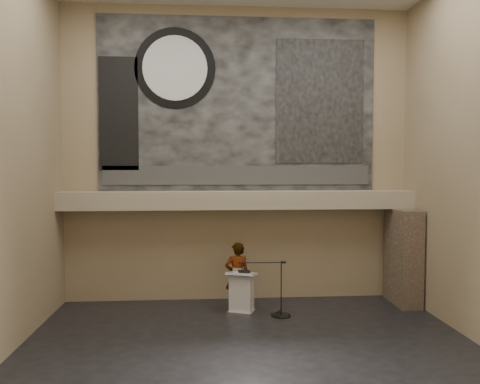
{
  "coord_description": "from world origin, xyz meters",
  "views": [
    {
      "loc": [
        -0.96,
        -9.63,
        3.87
      ],
      "look_at": [
        0.0,
        3.2,
        3.2
      ],
      "focal_mm": 35.0,
      "sensor_mm": 36.0,
      "label": 1
    }
  ],
  "objects": [
    {
      "name": "floor",
      "position": [
        0.0,
        0.0,
        0.0
      ],
      "size": [
        10.0,
        10.0,
        0.0
      ],
      "primitive_type": "plane",
      "color": "black",
      "rests_on": "ground"
    },
    {
      "name": "soffit",
      "position": [
        0.0,
        3.6,
        2.95
      ],
      "size": [
        10.0,
        0.8,
        0.5
      ],
      "primitive_type": "cube",
      "color": "gray",
      "rests_on": "wall_back"
    },
    {
      "name": "speaker_person",
      "position": [
        -0.1,
        2.89,
        0.93
      ],
      "size": [
        0.72,
        0.51,
        1.85
      ],
      "primitive_type": "imported",
      "rotation": [
        0.0,
        0.0,
        3.24
      ],
      "color": "beige",
      "rests_on": "floor"
    },
    {
      "name": "stone_pier",
      "position": [
        4.65,
        3.15,
        1.35
      ],
      "size": [
        0.6,
        1.4,
        2.7
      ],
      "primitive_type": "cube",
      "color": "#423429",
      "rests_on": "floor"
    },
    {
      "name": "banner_brick_print",
      "position": [
        -3.4,
        3.93,
        5.4
      ],
      "size": [
        1.1,
        0.02,
        3.2
      ],
      "primitive_type": "cube",
      "color": "black",
      "rests_on": "banner"
    },
    {
      "name": "mic_stand",
      "position": [
        0.97,
        2.29,
        0.21
      ],
      "size": [
        1.37,
        0.52,
        1.45
      ],
      "rotation": [
        0.0,
        0.0,
        -0.03
      ],
      "color": "black",
      "rests_on": "floor"
    },
    {
      "name": "papers",
      "position": [
        -0.12,
        2.51,
        1.1
      ],
      "size": [
        0.27,
        0.32,
        0.0
      ],
      "primitive_type": "cube",
      "rotation": [
        0.0,
        0.0,
        0.3
      ],
      "color": "white",
      "rests_on": "lectern"
    },
    {
      "name": "banner_building_print",
      "position": [
        2.4,
        3.93,
        5.8
      ],
      "size": [
        2.6,
        0.02,
        3.6
      ],
      "primitive_type": "cube",
      "color": "black",
      "rests_on": "banner"
    },
    {
      "name": "wall_front",
      "position": [
        0.0,
        -4.0,
        4.25
      ],
      "size": [
        10.0,
        0.02,
        8.5
      ],
      "primitive_type": "cube",
      "color": "#8B7B58",
      "rests_on": "floor"
    },
    {
      "name": "wall_left",
      "position": [
        -5.0,
        0.0,
        4.25
      ],
      "size": [
        0.02,
        8.0,
        8.5
      ],
      "primitive_type": "cube",
      "color": "#8B7B58",
      "rests_on": "floor"
    },
    {
      "name": "banner_clock_face",
      "position": [
        -1.8,
        3.91,
        6.7
      ],
      "size": [
        1.84,
        0.02,
        1.84
      ],
      "primitive_type": "cylinder",
      "rotation": [
        1.57,
        0.0,
        0.0
      ],
      "color": "silver",
      "rests_on": "banner"
    },
    {
      "name": "sprinkler_left",
      "position": [
        -1.6,
        3.55,
        2.67
      ],
      "size": [
        0.04,
        0.04,
        0.06
      ],
      "primitive_type": "cylinder",
      "color": "#B2893D",
      "rests_on": "soffit"
    },
    {
      "name": "banner_clock_rim",
      "position": [
        -1.8,
        3.93,
        6.7
      ],
      "size": [
        2.3,
        0.02,
        2.3
      ],
      "primitive_type": "cylinder",
      "rotation": [
        1.57,
        0.0,
        0.0
      ],
      "color": "black",
      "rests_on": "banner"
    },
    {
      "name": "binder",
      "position": [
        0.06,
        2.6,
        1.12
      ],
      "size": [
        0.32,
        0.26,
        0.04
      ],
      "primitive_type": "cube",
      "rotation": [
        0.0,
        0.0,
        0.06
      ],
      "color": "black",
      "rests_on": "lectern"
    },
    {
      "name": "sprinkler_right",
      "position": [
        1.9,
        3.55,
        2.67
      ],
      "size": [
        0.04,
        0.04,
        0.06
      ],
      "primitive_type": "cylinder",
      "color": "#B2893D",
      "rests_on": "soffit"
    },
    {
      "name": "lectern",
      "position": [
        -0.0,
        2.57,
        0.55
      ],
      "size": [
        0.89,
        0.77,
        1.14
      ],
      "rotation": [
        0.0,
        0.0,
        -0.37
      ],
      "color": "silver",
      "rests_on": "floor"
    },
    {
      "name": "wall_back",
      "position": [
        0.0,
        4.0,
        4.25
      ],
      "size": [
        10.0,
        0.02,
        8.5
      ],
      "primitive_type": "cube",
      "color": "#8B7B58",
      "rests_on": "floor"
    },
    {
      "name": "banner",
      "position": [
        0.0,
        3.97,
        5.7
      ],
      "size": [
        8.0,
        0.05,
        5.0
      ],
      "primitive_type": "cube",
      "color": "black",
      "rests_on": "wall_back"
    },
    {
      "name": "banner_text_strip",
      "position": [
        0.0,
        3.93,
        3.65
      ],
      "size": [
        7.76,
        0.02,
        0.55
      ],
      "primitive_type": "cube",
      "color": "#2E2E2E",
      "rests_on": "banner"
    }
  ]
}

